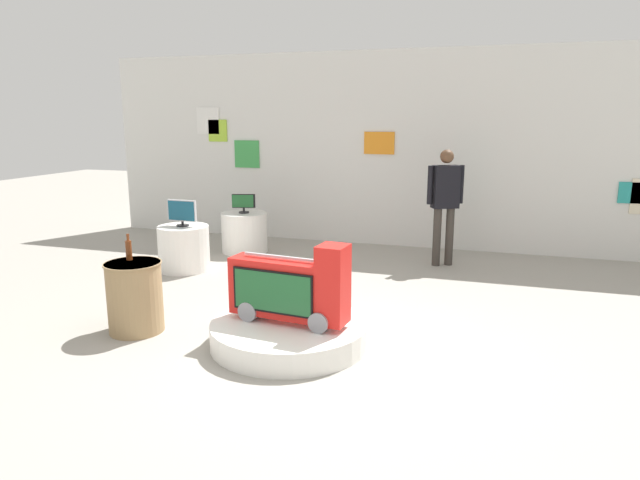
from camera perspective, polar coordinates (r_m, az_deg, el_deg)
ground_plane at (r=5.57m, az=-1.06°, el=-10.90°), size 30.00×30.00×0.00m
back_wall_display at (r=9.73m, az=7.94°, el=8.97°), size 10.78×0.13×3.28m
main_display_pedestal at (r=5.62m, az=-3.14°, el=-9.39°), size 1.54×1.54×0.23m
novelty_firetruck_tv at (r=5.46m, az=-3.01°, el=-5.04°), size 1.21×0.44×0.81m
display_pedestal_left_rear at (r=8.44m, az=-13.59°, el=-0.80°), size 0.74×0.74×0.65m
tv_on_left_rear at (r=8.33m, az=-13.79°, el=2.75°), size 0.46×0.18×0.38m
display_pedestal_center_rear at (r=9.40m, az=-7.64°, el=0.77°), size 0.75×0.75×0.65m
tv_on_center_rear at (r=9.31m, az=-7.74°, el=3.77°), size 0.37×0.17×0.31m
side_table_round at (r=6.17m, az=-18.20°, el=-5.43°), size 0.58×0.58×0.74m
bottle_on_side_table at (r=6.18m, az=-18.77°, el=-0.91°), size 0.06×0.06×0.28m
shopper_browsing_near_truck at (r=8.54m, az=12.51°, el=4.12°), size 0.50×0.35×1.73m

